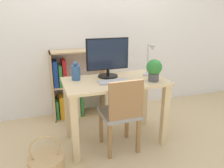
# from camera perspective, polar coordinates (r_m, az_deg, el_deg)

# --- Properties ---
(ground_plane) EXTENTS (10.00, 10.00, 0.00)m
(ground_plane) POSITION_cam_1_polar(r_m,az_deg,el_deg) (2.74, 0.69, -14.33)
(ground_plane) COLOR #CCB284
(wall_back) EXTENTS (8.00, 0.05, 2.60)m
(wall_back) POSITION_cam_1_polar(r_m,az_deg,el_deg) (3.26, -5.16, 15.07)
(wall_back) COLOR white
(wall_back) RESTS_ON ground_plane
(desk) EXTENTS (1.13, 0.62, 0.76)m
(desk) POSITION_cam_1_polar(r_m,az_deg,el_deg) (2.47, 0.74, -2.72)
(desk) COLOR #D8BC8C
(desk) RESTS_ON ground_plane
(monitor) EXTENTS (0.50, 0.23, 0.45)m
(monitor) POSITION_cam_1_polar(r_m,az_deg,el_deg) (2.50, -1.13, 7.21)
(monitor) COLOR black
(monitor) RESTS_ON desk
(keyboard) EXTENTS (0.31, 0.14, 0.02)m
(keyboard) POSITION_cam_1_polar(r_m,az_deg,el_deg) (2.34, 0.16, 0.62)
(keyboard) COLOR #B2B2B7
(keyboard) RESTS_ON desk
(vase) EXTENTS (0.10, 0.10, 0.21)m
(vase) POSITION_cam_1_polar(r_m,az_deg,el_deg) (2.44, -9.45, 3.10)
(vase) COLOR #33598C
(vase) RESTS_ON desk
(desk_lamp) EXTENTS (0.10, 0.19, 0.38)m
(desk_lamp) POSITION_cam_1_polar(r_m,az_deg,el_deg) (2.55, 9.91, 6.95)
(desk_lamp) COLOR #B7B7BC
(desk_lamp) RESTS_ON desk
(potted_plant) EXTENTS (0.17, 0.17, 0.24)m
(potted_plant) POSITION_cam_1_polar(r_m,az_deg,el_deg) (2.39, 10.93, 3.81)
(potted_plant) COLOR #4C4C51
(potted_plant) RESTS_ON desk
(chair) EXTENTS (0.40, 0.40, 0.85)m
(chair) POSITION_cam_1_polar(r_m,az_deg,el_deg) (2.34, 2.42, -7.37)
(chair) COLOR gray
(chair) RESTS_ON ground_plane
(bookshelf) EXTENTS (0.75, 0.28, 0.98)m
(bookshelf) POSITION_cam_1_polar(r_m,az_deg,el_deg) (3.20, -10.73, -1.82)
(bookshelf) COLOR tan
(bookshelf) RESTS_ON ground_plane
(basket) EXTENTS (0.33, 0.33, 0.43)m
(basket) POSITION_cam_1_polar(r_m,az_deg,el_deg) (2.27, -16.70, -19.64)
(basket) COLOR tan
(basket) RESTS_ON ground_plane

